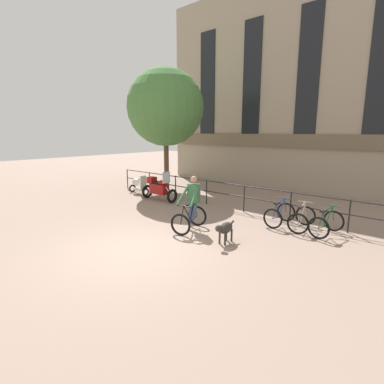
# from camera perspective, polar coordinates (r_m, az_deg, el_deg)

# --- Properties ---
(ground_plane) EXTENTS (60.00, 60.00, 0.00)m
(ground_plane) POSITION_cam_1_polar(r_m,az_deg,el_deg) (8.19, -10.32, -10.79)
(ground_plane) COLOR gray
(canal_railing) EXTENTS (15.05, 0.05, 1.05)m
(canal_railing) POSITION_cam_1_polar(r_m,az_deg,el_deg) (11.75, 9.92, -0.35)
(canal_railing) COLOR #232326
(canal_railing) RESTS_ON ground_plane
(building_facade) EXTENTS (18.00, 0.72, 10.89)m
(building_facade) POSITION_cam_1_polar(r_m,az_deg,el_deg) (16.88, 21.58, 18.66)
(building_facade) COLOR gray
(building_facade) RESTS_ON ground_plane
(cyclist_with_bike) EXTENTS (0.94, 1.30, 1.70)m
(cyclist_with_bike) POSITION_cam_1_polar(r_m,az_deg,el_deg) (9.46, -0.13, -2.69)
(cyclist_with_bike) COLOR black
(cyclist_with_bike) RESTS_ON ground_plane
(dog) EXTENTS (0.32, 0.98, 0.61)m
(dog) POSITION_cam_1_polar(r_m,az_deg,el_deg) (8.43, 6.28, -6.93)
(dog) COLOR #332D28
(dog) RESTS_ON ground_plane
(parked_motorcycle) EXTENTS (1.76, 0.67, 1.35)m
(parked_motorcycle) POSITION_cam_1_polar(r_m,az_deg,el_deg) (13.62, -6.32, 0.73)
(parked_motorcycle) COLOR black
(parked_motorcycle) RESTS_ON ground_plane
(parked_bicycle_near_lamp) EXTENTS (0.69, 1.13, 0.86)m
(parked_bicycle_near_lamp) POSITION_cam_1_polar(r_m,az_deg,el_deg) (10.43, 16.35, -4.12)
(parked_bicycle_near_lamp) COLOR black
(parked_bicycle_near_lamp) RESTS_ON ground_plane
(parked_bicycle_mid_left) EXTENTS (0.83, 1.20, 0.86)m
(parked_bicycle_mid_left) POSITION_cam_1_polar(r_m,az_deg,el_deg) (10.15, 20.18, -4.79)
(parked_bicycle_mid_left) COLOR black
(parked_bicycle_mid_left) RESTS_ON ground_plane
(parked_bicycle_mid_right) EXTENTS (0.76, 1.17, 0.86)m
(parked_bicycle_mid_right) POSITION_cam_1_polar(r_m,az_deg,el_deg) (9.92, 24.22, -5.48)
(parked_bicycle_mid_right) COLOR black
(parked_bicycle_mid_right) RESTS_ON ground_plane
(parked_scooter) EXTENTS (1.31, 0.53, 0.96)m
(parked_scooter) POSITION_cam_1_polar(r_m,az_deg,el_deg) (15.20, -10.22, 1.35)
(parked_scooter) COLOR black
(parked_scooter) RESTS_ON ground_plane
(tree_canalside_left) EXTENTS (3.98, 3.98, 6.30)m
(tree_canalside_left) POSITION_cam_1_polar(r_m,az_deg,el_deg) (16.15, -5.07, 15.74)
(tree_canalside_left) COLOR brown
(tree_canalside_left) RESTS_ON ground_plane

